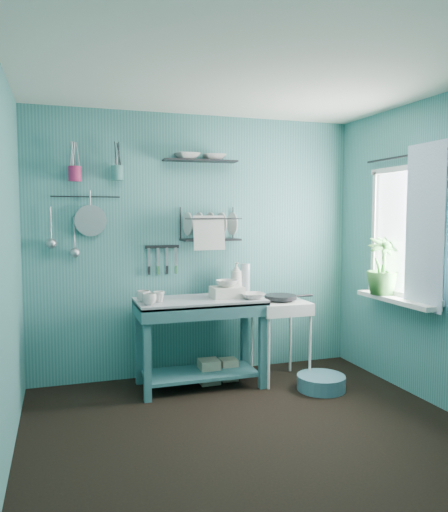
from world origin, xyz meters
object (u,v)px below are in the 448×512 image
object	(u,v)px
colander	(91,221)
dish_rack	(210,224)
mug_left	(149,299)
frying_pan	(281,297)
potted_plant	(383,266)
floor_basin	(321,383)
work_counter	(200,343)
wash_tub	(227,292)
utensil_cup_teal	(117,173)
mug_mid	(159,297)
mug_right	(144,296)
water_bottle	(245,278)
utensil_cup_magenta	(75,174)
soap_bottle	(236,278)
storage_tin_large	(209,371)
storage_tin_small	(228,369)
hotplate_stand	(280,340)

from	to	relation	value
colander	dish_rack	bearing A→B (deg)	-4.18
mug_left	frying_pan	distance (m)	1.25
potted_plant	floor_basin	xyz separation A→B (m)	(-0.59, 0.02, -1.02)
work_counter	floor_basin	world-z (taller)	work_counter
wash_tub	utensil_cup_teal	size ratio (longest dim) A/B	2.15
mug_left	mug_mid	distance (m)	0.14
mug_right	floor_basin	xyz separation A→B (m)	(1.50, -0.43, -0.78)
water_bottle	utensil_cup_magenta	xyz separation A→B (m)	(-1.56, 0.11, 0.97)
soap_bottle	mug_mid	bearing A→B (deg)	-162.00
storage_tin_large	potted_plant	bearing A→B (deg)	-18.80
mug_left	potted_plant	distance (m)	2.10
utensil_cup_teal	storage_tin_small	distance (m)	2.08
mug_left	wash_tub	xyz separation A→B (m)	(0.73, 0.14, 0.00)
soap_bottle	floor_basin	bearing A→B (deg)	-47.69
mug_right	wash_tub	distance (m)	0.75
hotplate_stand	floor_basin	xyz separation A→B (m)	(0.23, -0.37, -0.31)
soap_bottle	utensil_cup_magenta	world-z (taller)	utensil_cup_magenta
hotplate_stand	dish_rack	world-z (taller)	dish_rack
mug_left	soap_bottle	world-z (taller)	soap_bottle
wash_tub	mug_left	bearing A→B (deg)	-169.14
storage_tin_large	storage_tin_small	xyz separation A→B (m)	(0.20, 0.03, -0.01)
frying_pan	utensil_cup_magenta	distance (m)	2.16
mug_right	floor_basin	distance (m)	1.74
utensil_cup_magenta	hotplate_stand	bearing A→B (deg)	-12.23
mug_left	floor_basin	world-z (taller)	mug_left
potted_plant	storage_tin_large	world-z (taller)	potted_plant
potted_plant	utensil_cup_magenta	bearing A→B (deg)	163.39
wash_tub	mug_right	bearing A→B (deg)	178.47
hotplate_stand	dish_rack	distance (m)	1.28
dish_rack	frying_pan	bearing A→B (deg)	-36.13
mug_left	utensil_cup_magenta	xyz separation A→B (m)	(-0.56, 0.49, 1.06)
storage_tin_large	colander	bearing A→B (deg)	163.13
dish_rack	storage_tin_small	world-z (taller)	dish_rack
mug_mid	mug_right	size ratio (longest dim) A/B	0.81
mug_right	soap_bottle	distance (m)	0.95
storage_tin_small	colander	bearing A→B (deg)	167.13
water_bottle	storage_tin_small	xyz separation A→B (m)	(-0.22, -0.14, -0.84)
work_counter	colander	distance (m)	1.47
mug_left	floor_basin	size ratio (longest dim) A/B	0.29
mug_left	wash_tub	distance (m)	0.74
hotplate_stand	storage_tin_small	world-z (taller)	hotplate_stand
storage_tin_large	mug_right	bearing A→B (deg)	-175.24
wash_tub	utensil_cup_magenta	size ratio (longest dim) A/B	2.15
mug_mid	floor_basin	world-z (taller)	mug_mid
storage_tin_small	floor_basin	size ratio (longest dim) A/B	0.47
hotplate_stand	dish_rack	bearing A→B (deg)	152.13
soap_bottle	storage_tin_small	bearing A→B (deg)	-135.00
water_bottle	dish_rack	size ratio (longest dim) A/B	0.51
mug_mid	water_bottle	world-z (taller)	water_bottle
mug_left	storage_tin_large	bearing A→B (deg)	19.90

